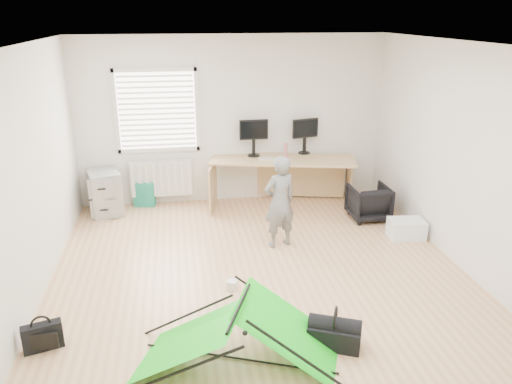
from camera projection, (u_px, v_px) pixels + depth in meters
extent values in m
plane|color=tan|center=(261.00, 277.00, 6.02)|extent=(5.50, 5.50, 0.00)
cube|color=silver|center=(233.00, 120.00, 8.11)|extent=(5.00, 0.02, 2.70)
cube|color=silver|center=(157.00, 111.00, 7.82)|extent=(1.20, 0.06, 1.20)
cube|color=silver|center=(161.00, 178.00, 8.16)|extent=(1.00, 0.12, 0.60)
cube|color=tan|center=(282.00, 182.00, 8.16)|extent=(2.42, 1.24, 0.79)
cube|color=#939698|center=(105.00, 192.00, 7.81)|extent=(0.59, 0.70, 0.70)
cube|color=black|center=(254.00, 143.00, 8.10)|extent=(0.46, 0.11, 0.44)
cube|color=black|center=(305.00, 141.00, 8.25)|extent=(0.46, 0.20, 0.43)
cube|color=beige|center=(272.00, 159.00, 7.97)|extent=(0.47, 0.26, 0.02)
cylinder|color=#B4646E|center=(286.00, 150.00, 8.07)|extent=(0.07, 0.07, 0.23)
imported|color=black|center=(369.00, 202.00, 7.64)|extent=(0.58, 0.59, 0.53)
imported|color=slate|center=(280.00, 202.00, 6.62)|extent=(0.54, 0.44, 1.27)
cube|color=white|center=(406.00, 229.00, 7.02)|extent=(0.51, 0.38, 0.27)
cube|color=#1C876B|center=(144.00, 194.00, 8.16)|extent=(0.36, 0.22, 0.40)
cube|color=black|center=(43.00, 337.00, 4.69)|extent=(0.38, 0.21, 0.27)
cube|color=silver|center=(232.00, 285.00, 5.74)|extent=(0.14, 0.14, 0.11)
cube|color=black|center=(334.00, 336.00, 4.75)|extent=(0.56, 0.44, 0.22)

